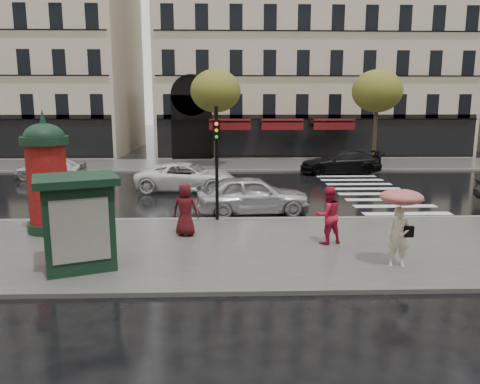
{
  "coord_description": "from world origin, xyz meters",
  "views": [
    {
      "loc": [
        -1.35,
        -14.21,
        4.44
      ],
      "look_at": [
        -0.87,
        1.5,
        1.42
      ],
      "focal_mm": 35.0,
      "sensor_mm": 36.0,
      "label": 1
    }
  ],
  "objects_px": {
    "woman_red": "(328,215)",
    "morris_column": "(47,174)",
    "woman_umbrella": "(400,214)",
    "car_white": "(187,177)",
    "man_burgundy": "(185,210)",
    "car_far_silver": "(51,168)",
    "car_silver": "(252,195)",
    "car_black": "(340,162)",
    "newsstand": "(78,221)",
    "traffic_light": "(217,152)"
  },
  "relations": [
    {
      "from": "man_burgundy",
      "to": "car_silver",
      "type": "bearing_deg",
      "value": -114.2
    },
    {
      "from": "newsstand",
      "to": "car_silver",
      "type": "distance_m",
      "value": 8.12
    },
    {
      "from": "car_black",
      "to": "car_far_silver",
      "type": "relative_size",
      "value": 1.27
    },
    {
      "from": "car_black",
      "to": "car_far_silver",
      "type": "distance_m",
      "value": 17.56
    },
    {
      "from": "newsstand",
      "to": "man_burgundy",
      "type": "bearing_deg",
      "value": 49.16
    },
    {
      "from": "man_burgundy",
      "to": "newsstand",
      "type": "xyz_separation_m",
      "value": [
        -2.55,
        -2.95,
        0.4
      ]
    },
    {
      "from": "newsstand",
      "to": "car_black",
      "type": "distance_m",
      "value": 20.43
    },
    {
      "from": "woman_red",
      "to": "traffic_light",
      "type": "xyz_separation_m",
      "value": [
        -3.46,
        3.01,
        1.63
      ]
    },
    {
      "from": "car_black",
      "to": "car_far_silver",
      "type": "bearing_deg",
      "value": -84.86
    },
    {
      "from": "woman_red",
      "to": "car_white",
      "type": "xyz_separation_m",
      "value": [
        -5.11,
        9.62,
        -0.3
      ]
    },
    {
      "from": "morris_column",
      "to": "car_far_silver",
      "type": "relative_size",
      "value": 1.03
    },
    {
      "from": "traffic_light",
      "to": "morris_column",
      "type": "bearing_deg",
      "value": -166.93
    },
    {
      "from": "car_silver",
      "to": "car_white",
      "type": "bearing_deg",
      "value": 25.69
    },
    {
      "from": "car_silver",
      "to": "car_black",
      "type": "height_order",
      "value": "car_silver"
    },
    {
      "from": "car_white",
      "to": "newsstand",
      "type": "bearing_deg",
      "value": 175.94
    },
    {
      "from": "car_silver",
      "to": "car_far_silver",
      "type": "distance_m",
      "value": 14.44
    },
    {
      "from": "woman_umbrella",
      "to": "woman_red",
      "type": "height_order",
      "value": "woman_umbrella"
    },
    {
      "from": "car_white",
      "to": "morris_column",
      "type": "bearing_deg",
      "value": 158.55
    },
    {
      "from": "morris_column",
      "to": "newsstand",
      "type": "xyz_separation_m",
      "value": [
        2.09,
        -3.61,
        -0.71
      ]
    },
    {
      "from": "woman_umbrella",
      "to": "car_silver",
      "type": "distance_m",
      "value": 7.51
    },
    {
      "from": "woman_red",
      "to": "morris_column",
      "type": "height_order",
      "value": "morris_column"
    },
    {
      "from": "man_burgundy",
      "to": "car_far_silver",
      "type": "xyz_separation_m",
      "value": [
        -8.89,
        12.45,
        -0.31
      ]
    },
    {
      "from": "woman_umbrella",
      "to": "man_burgundy",
      "type": "xyz_separation_m",
      "value": [
        -5.92,
        3.13,
        -0.55
      ]
    },
    {
      "from": "man_burgundy",
      "to": "traffic_light",
      "type": "bearing_deg",
      "value": -106.44
    },
    {
      "from": "woman_red",
      "to": "morris_column",
      "type": "bearing_deg",
      "value": -28.72
    },
    {
      "from": "car_silver",
      "to": "car_black",
      "type": "xyz_separation_m",
      "value": [
        6.19,
        10.72,
        -0.05
      ]
    },
    {
      "from": "traffic_light",
      "to": "car_far_silver",
      "type": "relative_size",
      "value": 1.05
    },
    {
      "from": "woman_umbrella",
      "to": "car_white",
      "type": "bearing_deg",
      "value": 119.25
    },
    {
      "from": "man_burgundy",
      "to": "car_far_silver",
      "type": "bearing_deg",
      "value": -43.92
    },
    {
      "from": "traffic_light",
      "to": "car_silver",
      "type": "xyz_separation_m",
      "value": [
        1.39,
        1.48,
        -1.87
      ]
    },
    {
      "from": "woman_red",
      "to": "newsstand",
      "type": "relative_size",
      "value": 0.71
    },
    {
      "from": "car_silver",
      "to": "car_far_silver",
      "type": "bearing_deg",
      "value": 46.54
    },
    {
      "from": "woman_red",
      "to": "car_black",
      "type": "height_order",
      "value": "woman_red"
    },
    {
      "from": "woman_umbrella",
      "to": "newsstand",
      "type": "bearing_deg",
      "value": 178.79
    },
    {
      "from": "morris_column",
      "to": "newsstand",
      "type": "distance_m",
      "value": 4.23
    },
    {
      "from": "man_burgundy",
      "to": "traffic_light",
      "type": "distance_m",
      "value": 2.77
    },
    {
      "from": "man_burgundy",
      "to": "car_white",
      "type": "xyz_separation_m",
      "value": [
        -0.64,
        8.59,
        -0.28
      ]
    },
    {
      "from": "morris_column",
      "to": "man_burgundy",
      "type": "bearing_deg",
      "value": -8.11
    },
    {
      "from": "woman_umbrella",
      "to": "morris_column",
      "type": "relative_size",
      "value": 0.52
    },
    {
      "from": "newsstand",
      "to": "car_silver",
      "type": "height_order",
      "value": "newsstand"
    },
    {
      "from": "woman_red",
      "to": "car_black",
      "type": "distance_m",
      "value": 15.75
    },
    {
      "from": "newsstand",
      "to": "car_white",
      "type": "distance_m",
      "value": 11.72
    },
    {
      "from": "woman_umbrella",
      "to": "car_white",
      "type": "distance_m",
      "value": 13.45
    },
    {
      "from": "morris_column",
      "to": "car_white",
      "type": "relative_size",
      "value": 0.8
    },
    {
      "from": "woman_umbrella",
      "to": "car_far_silver",
      "type": "height_order",
      "value": "woman_umbrella"
    },
    {
      "from": "woman_umbrella",
      "to": "woman_red",
      "type": "relative_size",
      "value": 1.2
    },
    {
      "from": "traffic_light",
      "to": "car_silver",
      "type": "distance_m",
      "value": 2.76
    },
    {
      "from": "woman_red",
      "to": "car_white",
      "type": "distance_m",
      "value": 10.9
    },
    {
      "from": "newsstand",
      "to": "car_silver",
      "type": "xyz_separation_m",
      "value": [
        4.95,
        6.41,
        -0.6
      ]
    },
    {
      "from": "newsstand",
      "to": "woman_umbrella",
      "type": "bearing_deg",
      "value": -1.21
    }
  ]
}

